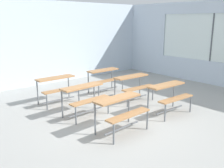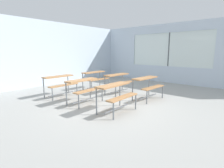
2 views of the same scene
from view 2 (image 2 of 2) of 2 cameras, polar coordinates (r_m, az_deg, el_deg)
ground at (r=5.29m, az=0.12°, el=-7.35°), size 10.00×9.00×0.05m
wall_back at (r=8.68m, az=-23.23°, el=9.04°), size 10.00×0.12×3.00m
wall_right at (r=9.35m, az=21.57°, el=8.88°), size 0.12×9.00×3.00m
desk_bench_r0c0 at (r=4.62m, az=1.42°, el=-2.42°), size 1.12×0.63×0.74m
desk_bench_r0c1 at (r=5.98m, az=11.59°, el=0.34°), size 1.13×0.64×0.74m
desk_bench_r1c0 at (r=5.49m, az=-9.05°, el=-0.47°), size 1.13×0.64×0.74m
desk_bench_r1c1 at (r=6.73m, az=2.20°, el=1.67°), size 1.13×0.65×0.74m
desk_bench_r2c0 at (r=6.51m, az=-16.59°, el=0.93°), size 1.10×0.59×0.74m
desk_bench_r2c1 at (r=7.56m, az=-5.43°, el=2.62°), size 1.11×0.60×0.74m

